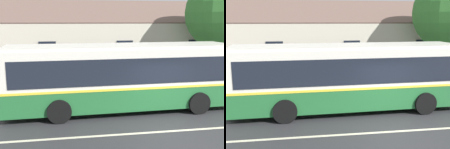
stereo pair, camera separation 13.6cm
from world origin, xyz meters
The scene contains 6 objects.
ground_plane centered at (0.00, 0.00, 0.00)m, with size 300.00×300.00×0.00m, color #2D2D30.
sidewalk_far centered at (0.00, 6.00, 0.07)m, with size 60.00×3.00×0.15m, color gray.
lane_divider_stripe centered at (0.00, 0.00, 0.00)m, with size 60.00×0.16×0.01m, color beige.
community_building centered at (-2.66, 14.02, 2.09)m, with size 22.62×10.00×6.79m.
transit_bus centered at (-1.50, 2.90, 1.65)m, with size 10.74×2.99×3.07m.
bench_down_street centered at (-3.90, 5.90, 0.58)m, with size 1.86×0.51×0.94m.
Camera 2 is at (-3.93, -9.62, 4.19)m, focal length 45.00 mm.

